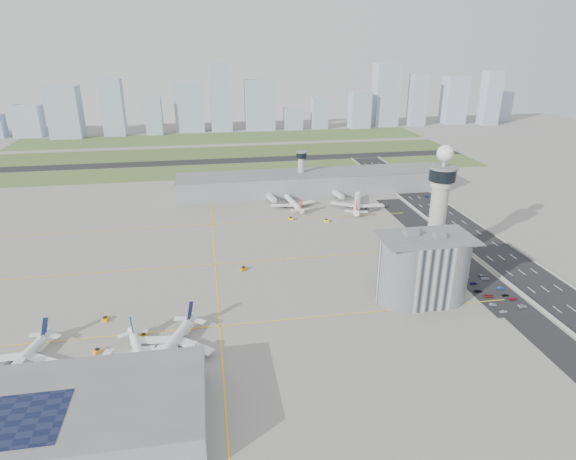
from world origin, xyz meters
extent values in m
plane|color=gray|center=(0.00, 0.00, 0.00)|extent=(1000.00, 1000.00, 0.00)
cube|color=#516630|center=(-20.00, 225.00, 0.04)|extent=(480.00, 50.00, 0.08)
cube|color=#3F5528|center=(-20.00, 300.00, 0.04)|extent=(480.00, 60.00, 0.08)
cube|color=#526932|center=(-20.00, 380.00, 0.04)|extent=(480.00, 70.00, 0.08)
cube|color=black|center=(-20.00, 262.00, 0.06)|extent=(480.00, 22.00, 0.10)
cube|color=black|center=(115.00, 0.00, 0.05)|extent=(28.00, 500.00, 0.10)
cube|color=#9E9E99|center=(101.00, 0.00, 0.60)|extent=(0.60, 500.00, 1.20)
cube|color=#9E9E99|center=(129.00, 0.00, 0.60)|extent=(0.60, 500.00, 1.20)
cube|color=black|center=(90.00, -10.00, 0.04)|extent=(18.00, 260.00, 0.08)
cube|color=black|center=(88.00, -22.00, 0.05)|extent=(20.00, 44.00, 0.10)
cube|color=yellow|center=(-40.00, -30.00, 0.01)|extent=(260.00, 0.60, 0.01)
cube|color=yellow|center=(-40.00, 30.00, 0.01)|extent=(260.00, 0.60, 0.01)
cube|color=yellow|center=(-40.00, 90.00, 0.01)|extent=(260.00, 0.60, 0.01)
cube|color=yellow|center=(-40.00, 30.00, 0.01)|extent=(0.60, 260.00, 0.01)
cylinder|color=#ADAAA5|center=(72.00, 8.00, 24.00)|extent=(8.40, 8.40, 48.00)
cylinder|color=#ADAAA5|center=(72.00, 8.00, 46.00)|extent=(11.00, 11.00, 4.00)
cylinder|color=black|center=(72.00, 8.00, 50.00)|extent=(13.00, 13.00, 6.00)
cylinder|color=slate|center=(72.00, 8.00, 53.50)|extent=(14.00, 14.00, 1.00)
cylinder|color=#ADAAA5|center=(72.00, 8.00, 56.00)|extent=(1.60, 1.60, 5.00)
sphere|color=white|center=(72.00, 8.00, 60.50)|extent=(8.00, 8.00, 8.00)
cylinder|color=#ADAAA5|center=(30.00, 150.00, 14.00)|extent=(5.00, 5.00, 28.00)
cylinder|color=black|center=(30.00, 150.00, 29.00)|extent=(8.00, 8.00, 4.00)
cylinder|color=slate|center=(30.00, 150.00, 31.50)|extent=(8.60, 8.60, 0.80)
cube|color=#B2B2B7|center=(52.00, -22.00, 15.00)|extent=(18.00, 24.00, 30.00)
cylinder|color=#B2B2B7|center=(43.00, -22.00, 15.00)|extent=(24.00, 24.00, 30.00)
cylinder|color=#B2B2B7|center=(61.00, -22.00, 15.00)|extent=(24.00, 24.00, 30.00)
cube|color=slate|center=(52.00, -22.00, 30.40)|extent=(42.00, 24.00, 0.80)
cube|color=slate|center=(46.00, -19.00, 32.00)|extent=(6.00, 5.00, 3.00)
cube|color=slate|center=(57.00, -24.00, 31.70)|extent=(5.00, 4.00, 2.40)
cube|color=gray|center=(40.00, 148.00, 7.50)|extent=(210.00, 32.00, 15.00)
cube|color=slate|center=(40.00, 148.00, 15.40)|extent=(210.00, 32.00, 0.80)
cube|color=gray|center=(-88.00, -82.00, 6.00)|extent=(84.00, 42.00, 12.00)
cube|color=slate|center=(-88.00, -82.00, 12.40)|extent=(84.00, 42.00, 0.80)
imported|color=silver|center=(83.08, -40.15, 0.61)|extent=(3.65, 1.70, 1.21)
imported|color=slate|center=(81.86, -33.81, 0.54)|extent=(3.42, 1.56, 1.09)
imported|color=maroon|center=(84.10, -26.49, 0.60)|extent=(4.50, 2.37, 1.21)
imported|color=black|center=(81.82, -21.26, 0.56)|extent=(3.96, 1.93, 1.11)
imported|color=#120F4D|center=(83.70, -13.76, 0.60)|extent=(3.67, 1.81, 1.20)
imported|color=white|center=(83.18, -6.42, 0.64)|extent=(3.94, 1.45, 1.29)
imported|color=#AFB0B0|center=(94.01, -37.53, 0.59)|extent=(4.37, 2.20, 1.19)
imported|color=maroon|center=(93.62, -30.93, 0.57)|extent=(4.04, 1.90, 1.14)
imported|color=black|center=(92.27, -27.06, 0.55)|extent=(3.22, 1.32, 1.09)
imported|color=navy|center=(94.09, -20.62, 0.63)|extent=(3.83, 1.39, 1.26)
imported|color=#B4B6C9|center=(92.27, -10.32, 0.56)|extent=(4.28, 2.47, 1.12)
imported|color=gray|center=(92.54, -6.75, 0.56)|extent=(3.88, 1.64, 1.12)
imported|color=black|center=(115.08, 41.66, 0.58)|extent=(1.28, 3.55, 1.16)
imported|color=navy|center=(121.36, 119.83, 0.65)|extent=(2.44, 4.80, 1.30)
imported|color=gray|center=(107.33, 179.96, 0.64)|extent=(1.75, 3.83, 1.27)
cube|color=#9EADC1|center=(-252.58, 431.35, 18.47)|extent=(32.30, 25.84, 36.93)
cube|color=#9EADC1|center=(-204.47, 415.19, 30.18)|extent=(35.81, 28.65, 60.36)
cube|color=#9EADC1|center=(-150.11, 419.66, 33.44)|extent=(25.49, 20.39, 66.89)
cube|color=#9EADC1|center=(-102.68, 417.90, 22.60)|extent=(20.04, 16.03, 45.20)
cube|color=#9EADC1|center=(-59.44, 436.89, 30.61)|extent=(35.76, 28.61, 61.22)
cube|color=#9EADC1|center=(-19.42, 431.56, 41.69)|extent=(26.33, 21.06, 83.39)
cube|color=#9EADC1|center=(30.27, 432.32, 31.06)|extent=(36.96, 29.57, 62.11)
cube|color=#9EADC1|center=(73.27, 423.68, 13.87)|extent=(23.01, 18.41, 27.75)
cube|color=#9EADC1|center=(108.28, 423.34, 19.48)|extent=(20.22, 16.18, 38.97)
cube|color=#9EADC1|center=(162.17, 421.29, 23.44)|extent=(26.14, 20.92, 46.89)
cube|color=#9EADC1|center=(201.27, 433.27, 40.60)|extent=(32.26, 25.81, 81.20)
cube|color=#9EADC1|center=(244.74, 426.38, 34.37)|extent=(21.59, 17.28, 68.75)
cube|color=#9EADC1|center=(302.83, 435.54, 31.70)|extent=(30.25, 24.20, 63.40)
cube|color=#9EADC1|center=(345.49, 415.96, 35.78)|extent=(23.04, 18.43, 71.56)
cube|color=#9EADC1|center=(382.05, 443.29, 20.53)|extent=(22.64, 18.11, 41.06)
camera|label=1|loc=(-40.74, -203.83, 111.83)|focal=30.00mm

